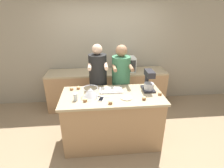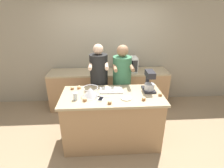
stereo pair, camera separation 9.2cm
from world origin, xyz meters
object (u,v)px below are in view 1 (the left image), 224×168
at_px(cupcake_0, 78,88).
at_px(cupcake_1, 160,93).
at_px(cell_phone, 101,99).
at_px(cupcake_5, 85,100).
at_px(person_right, 121,84).
at_px(cupcake_4, 72,89).
at_px(person_left, 98,85).
at_px(small_plate, 127,98).
at_px(baking_tray, 111,90).
at_px(knife, 101,97).
at_px(cupcake_2, 144,98).
at_px(drinking_glass, 76,97).
at_px(stand_mixer, 149,82).
at_px(cupcake_3, 110,102).
at_px(microwave_oven, 125,64).
at_px(mixing_bowl, 91,92).

height_order(cupcake_0, cupcake_1, same).
relative_size(cell_phone, cupcake_5, 2.53).
distance_m(person_right, cupcake_4, 0.98).
xyz_separation_m(person_left, small_plate, (0.44, -0.73, 0.07)).
bearing_deg(baking_tray, knife, -129.43).
relative_size(knife, cupcake_4, 3.53).
bearing_deg(person_right, baking_tray, -118.76).
bearing_deg(cupcake_5, cupcake_2, -1.70).
height_order(cupcake_4, cupcake_5, same).
bearing_deg(cell_phone, drinking_glass, 179.50).
bearing_deg(cupcake_1, stand_mixer, 122.70).
relative_size(baking_tray, cupcake_3, 6.33).
bearing_deg(stand_mixer, knife, -166.85).
bearing_deg(small_plate, person_left, 120.69).
bearing_deg(cupcake_4, cupcake_3, -41.10).
distance_m(stand_mixer, microwave_oven, 1.19).
bearing_deg(cupcake_5, person_left, 74.39).
distance_m(person_left, stand_mixer, 1.00).
bearing_deg(microwave_oven, cupcake_1, -75.34).
xyz_separation_m(person_right, cupcake_1, (0.56, -0.67, 0.10)).
bearing_deg(microwave_oven, cupcake_4, -137.04).
distance_m(mixing_bowl, small_plate, 0.59).
bearing_deg(stand_mixer, cupcake_4, 174.82).
relative_size(baking_tray, microwave_oven, 0.84).
xyz_separation_m(mixing_bowl, cupcake_2, (0.84, -0.20, -0.05)).
bearing_deg(baking_tray, person_left, 116.41).
bearing_deg(baking_tray, cupcake_4, 171.48).
relative_size(person_left, cupcake_4, 26.94).
height_order(microwave_oven, cell_phone, microwave_oven).
bearing_deg(cupcake_5, baking_tray, 38.79).
bearing_deg(cell_phone, cupcake_5, -168.15).
relative_size(small_plate, cupcake_0, 2.88).
xyz_separation_m(cupcake_0, cupcake_1, (1.37, -0.36, 0.00)).
bearing_deg(person_left, stand_mixer, -27.25).
bearing_deg(cell_phone, cupcake_3, -50.40).
height_order(microwave_oven, drinking_glass, microwave_oven).
height_order(cupcake_3, cupcake_4, same).
xyz_separation_m(cell_phone, knife, (0.01, 0.08, -0.00)).
distance_m(small_plate, cupcake_3, 0.31).
distance_m(person_right, knife, 0.77).
relative_size(microwave_oven, cupcake_3, 7.49).
distance_m(person_left, drinking_glass, 0.82).
relative_size(cell_phone, cupcake_4, 2.53).
xyz_separation_m(small_plate, cupcake_2, (0.27, -0.07, 0.02)).
xyz_separation_m(drinking_glass, cupcake_3, (0.53, -0.16, -0.03)).
xyz_separation_m(stand_mixer, cupcake_1, (0.14, -0.22, -0.13)).
relative_size(stand_mixer, cupcake_3, 5.78).
xyz_separation_m(baking_tray, cupcake_5, (-0.43, -0.35, 0.01)).
xyz_separation_m(microwave_oven, cell_phone, (-0.62, -1.44, -0.13)).
xyz_separation_m(cupcake_3, cupcake_4, (-0.64, 0.56, 0.00)).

